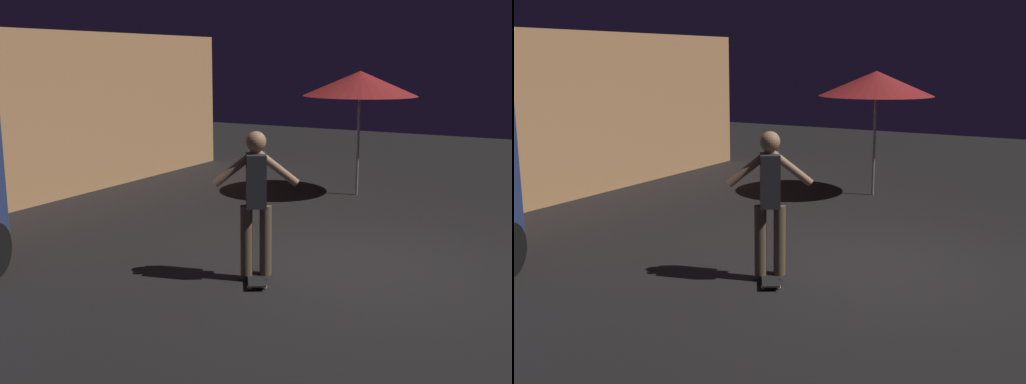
# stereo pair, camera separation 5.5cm
# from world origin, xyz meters

# --- Properties ---
(ground_plane) EXTENTS (28.00, 28.00, 0.00)m
(ground_plane) POSITION_xyz_m (0.00, 0.00, 0.00)
(ground_plane) COLOR black
(patio_umbrella) EXTENTS (2.10, 2.10, 2.30)m
(patio_umbrella) POSITION_xyz_m (3.91, 1.53, 2.07)
(patio_umbrella) COLOR slate
(patio_umbrella) RESTS_ON ground_plane
(skateboard_ridden) EXTENTS (0.77, 0.58, 0.07)m
(skateboard_ridden) POSITION_xyz_m (-1.09, 0.91, 0.06)
(skateboard_ridden) COLOR black
(skateboard_ridden) RESTS_ON ground_plane
(skater) EXTENTS (0.59, 0.88, 1.67)m
(skater) POSITION_xyz_m (-1.09, 0.91, 1.04)
(skater) COLOR brown
(skater) RESTS_ON skateboard_ridden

